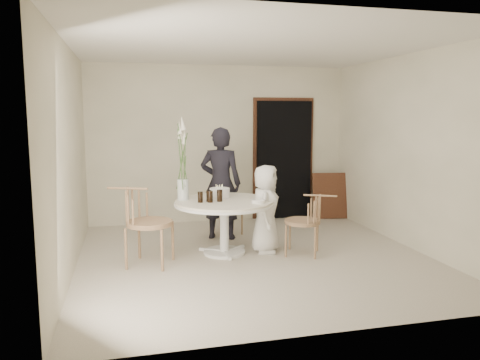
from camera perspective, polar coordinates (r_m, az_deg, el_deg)
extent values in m
plane|color=beige|center=(6.25, 1.74, -9.36)|extent=(4.50, 4.50, 0.00)
plane|color=white|center=(6.02, 1.86, 15.98)|extent=(4.50, 4.50, 0.00)
plane|color=#F0E7C9|center=(8.17, -2.43, 4.38)|extent=(4.50, 0.00, 4.50)
plane|color=#F0E7C9|center=(3.88, 10.72, 0.28)|extent=(4.50, 0.00, 4.50)
plane|color=#F0E7C9|center=(5.81, -20.15, 2.44)|extent=(0.00, 4.50, 4.50)
plane|color=#F0E7C9|center=(6.93, 20.06, 3.27)|extent=(0.00, 4.50, 4.50)
cube|color=black|center=(8.44, 5.35, 2.42)|extent=(1.00, 0.10, 2.10)
cube|color=brown|center=(8.47, 5.27, 2.85)|extent=(1.12, 0.03, 2.22)
cylinder|color=silver|center=(6.39, -1.92, -8.76)|extent=(0.56, 0.56, 0.04)
cylinder|color=silver|center=(6.31, -1.93, -5.93)|extent=(0.12, 0.12, 0.65)
cylinder|color=silver|center=(6.24, -1.95, -2.90)|extent=(1.33, 1.33, 0.03)
cylinder|color=white|center=(6.23, -1.95, -2.67)|extent=(1.30, 1.30, 0.04)
cube|color=brown|center=(8.60, 10.87, -1.89)|extent=(0.64, 0.27, 0.82)
cylinder|color=#A07B56|center=(7.17, -2.47, -5.35)|extent=(0.03, 0.03, 0.42)
cylinder|color=#A07B56|center=(7.31, 0.24, -5.09)|extent=(0.03, 0.03, 0.42)
cylinder|color=#A07B56|center=(7.51, -3.51, -4.75)|extent=(0.03, 0.03, 0.42)
cylinder|color=#A07B56|center=(7.64, -0.90, -4.51)|extent=(0.03, 0.03, 0.42)
cylinder|color=#A07B56|center=(7.36, -1.67, -3.19)|extent=(0.46, 0.46, 0.05)
cylinder|color=#A07B56|center=(6.57, 6.09, -6.58)|extent=(0.03, 0.03, 0.43)
cylinder|color=#A07B56|center=(6.21, 5.62, -7.45)|extent=(0.03, 0.03, 0.43)
cylinder|color=#A07B56|center=(6.54, 9.41, -6.73)|extent=(0.03, 0.03, 0.43)
cylinder|color=#A07B56|center=(6.17, 9.14, -7.61)|extent=(0.03, 0.03, 0.43)
cylinder|color=#A07B56|center=(6.31, 7.60, -5.04)|extent=(0.48, 0.48, 0.05)
cylinder|color=#A07B56|center=(5.70, -9.49, -8.50)|extent=(0.03, 0.03, 0.51)
cylinder|color=#A07B56|center=(6.12, -8.19, -7.34)|extent=(0.03, 0.03, 0.51)
cylinder|color=#A07B56|center=(5.85, -13.74, -8.19)|extent=(0.03, 0.03, 0.51)
cylinder|color=#A07B56|center=(6.26, -12.19, -7.09)|extent=(0.03, 0.03, 0.51)
cylinder|color=#A07B56|center=(5.91, -10.98, -5.18)|extent=(0.56, 0.56, 0.06)
imported|color=black|center=(7.00, -2.37, -0.41)|extent=(0.72, 0.60, 1.68)
imported|color=white|center=(6.34, 3.13, -3.54)|extent=(0.57, 0.68, 1.19)
cylinder|color=white|center=(6.42, -2.50, -1.59)|extent=(0.27, 0.27, 0.13)
cylinder|color=#FDE99F|center=(6.40, -2.50, -0.79)|extent=(0.01, 0.01, 0.05)
cylinder|color=#FDE99F|center=(6.44, -2.17, -0.73)|extent=(0.01, 0.01, 0.05)
cylinder|color=#FDE99F|center=(6.41, -2.92, -0.77)|extent=(0.01, 0.01, 0.05)
cylinder|color=#FDE99F|center=(6.36, -2.23, -0.84)|extent=(0.01, 0.01, 0.05)
cylinder|color=#FDE99F|center=(6.36, -2.73, -0.84)|extent=(0.01, 0.01, 0.05)
cylinder|color=black|center=(6.14, -3.82, -1.97)|extent=(0.09, 0.09, 0.15)
cylinder|color=black|center=(6.08, -3.66, -2.04)|extent=(0.09, 0.09, 0.15)
cylinder|color=black|center=(6.08, -4.87, -2.09)|extent=(0.08, 0.08, 0.14)
cylinder|color=black|center=(6.13, -2.49, -1.93)|extent=(0.08, 0.08, 0.15)
cylinder|color=white|center=(6.04, 2.27, -2.61)|extent=(0.19, 0.19, 0.04)
cylinder|color=silver|center=(6.28, -6.97, -1.17)|extent=(0.15, 0.15, 0.28)
cylinder|color=#3D652B|center=(6.24, -6.75, 2.03)|extent=(0.01, 0.01, 0.70)
cone|color=white|center=(6.21, -6.80, 5.24)|extent=(0.07, 0.07, 0.18)
cylinder|color=#3D652B|center=(6.26, -7.09, 2.31)|extent=(0.01, 0.01, 0.76)
cone|color=white|center=(6.23, -7.15, 5.80)|extent=(0.07, 0.07, 0.18)
cylinder|color=#3D652B|center=(6.22, -7.30, 2.55)|extent=(0.01, 0.01, 0.82)
cone|color=white|center=(6.19, -7.36, 6.34)|extent=(0.07, 0.07, 0.18)
cylinder|color=#3D652B|center=(6.19, -6.97, 2.82)|extent=(0.01, 0.01, 0.88)
cone|color=white|center=(6.17, -7.03, 6.89)|extent=(0.07, 0.07, 0.18)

